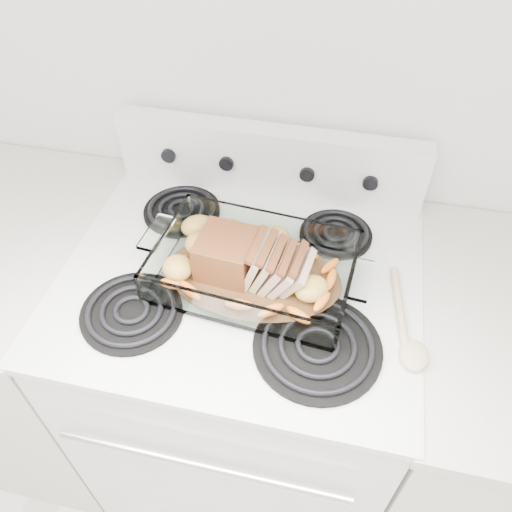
% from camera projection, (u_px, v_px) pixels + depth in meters
% --- Properties ---
extents(electric_range, '(0.78, 0.70, 1.12)m').
position_uv_depth(electric_range, '(245.00, 377.00, 1.43)').
color(electric_range, silver).
rests_on(electric_range, ground).
extents(counter_left, '(0.58, 0.68, 0.93)m').
position_uv_depth(counter_left, '(35.00, 338.00, 1.54)').
color(counter_left, beige).
rests_on(counter_left, ground).
extents(counter_right, '(0.58, 0.68, 0.93)m').
position_uv_depth(counter_right, '(486.00, 429.00, 1.34)').
color(counter_right, beige).
rests_on(counter_right, ground).
extents(baking_dish, '(0.41, 0.27, 0.08)m').
position_uv_depth(baking_dish, '(254.00, 272.00, 1.06)').
color(baking_dish, white).
rests_on(baking_dish, electric_range).
extents(pork_roast, '(0.24, 0.11, 0.09)m').
position_uv_depth(pork_roast, '(243.00, 260.00, 1.04)').
color(pork_roast, brown).
rests_on(pork_roast, baking_dish).
extents(roast_vegetables, '(0.39, 0.21, 0.05)m').
position_uv_depth(roast_vegetables, '(256.00, 255.00, 1.08)').
color(roast_vegetables, orange).
rests_on(roast_vegetables, baking_dish).
extents(wooden_spoon, '(0.08, 0.25, 0.02)m').
position_uv_depth(wooden_spoon, '(407.00, 332.00, 0.97)').
color(wooden_spoon, '#CCB397').
rests_on(wooden_spoon, electric_range).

